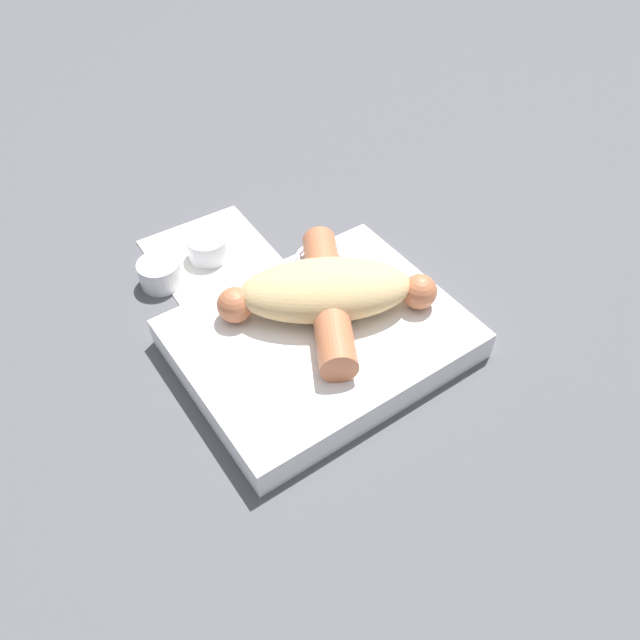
{
  "coord_description": "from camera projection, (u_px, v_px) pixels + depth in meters",
  "views": [
    {
      "loc": [
        -0.22,
        -0.31,
        0.44
      ],
      "look_at": [
        0.0,
        0.0,
        0.04
      ],
      "focal_mm": 35.0,
      "sensor_mm": 36.0,
      "label": 1
    }
  ],
  "objects": [
    {
      "name": "ground_plane",
      "position": [
        320.0,
        349.0,
        0.58
      ],
      "size": [
        3.0,
        3.0,
        0.0
      ],
      "primitive_type": "plane",
      "color": "#4C4C51"
    },
    {
      "name": "food_tray",
      "position": [
        320.0,
        339.0,
        0.57
      ],
      "size": [
        0.25,
        0.19,
        0.03
      ],
      "color": "white",
      "rests_on": "ground_plane"
    },
    {
      "name": "bread_roll",
      "position": [
        325.0,
        290.0,
        0.56
      ],
      "size": [
        0.17,
        0.14,
        0.05
      ],
      "color": "tan",
      "rests_on": "food_tray"
    },
    {
      "name": "sausage",
      "position": [
        328.0,
        298.0,
        0.56
      ],
      "size": [
        0.18,
        0.16,
        0.03
      ],
      "color": "#B26642",
      "rests_on": "food_tray"
    },
    {
      "name": "pickled_veggies",
      "position": [
        321.0,
        268.0,
        0.61
      ],
      "size": [
        0.06,
        0.07,
        0.0
      ],
      "color": "orange",
      "rests_on": "food_tray"
    },
    {
      "name": "napkin",
      "position": [
        210.0,
        252.0,
        0.67
      ],
      "size": [
        0.13,
        0.13,
        0.0
      ],
      "color": "white",
      "rests_on": "ground_plane"
    },
    {
      "name": "condiment_cup_near",
      "position": [
        208.0,
        249.0,
        0.66
      ],
      "size": [
        0.04,
        0.04,
        0.03
      ],
      "color": "silver",
      "rests_on": "ground_plane"
    },
    {
      "name": "condiment_cup_far",
      "position": [
        160.0,
        274.0,
        0.63
      ],
      "size": [
        0.04,
        0.04,
        0.03
      ],
      "color": "silver",
      "rests_on": "ground_plane"
    }
  ]
}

